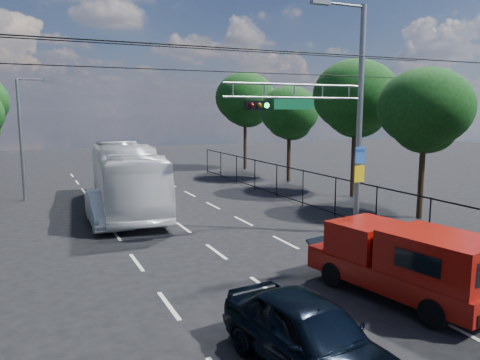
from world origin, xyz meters
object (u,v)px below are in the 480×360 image
signal_mast (336,111)px  navy_hatchback (310,336)px  red_pickup (404,261)px  white_bus (126,177)px  white_van (108,208)px

signal_mast → navy_hatchback: (-6.60, -8.37, -4.45)m
signal_mast → red_pickup: size_ratio=1.62×
signal_mast → red_pickup: 7.81m
red_pickup → white_bus: (-4.64, 15.58, 0.60)m
white_bus → white_van: 3.74m
white_bus → white_van: bearing=-109.2°
signal_mast → white_van: 11.16m
navy_hatchback → white_bus: bearing=84.5°
red_pickup → navy_hatchback: bearing=-154.8°
navy_hatchback → white_bus: white_bus is taller
red_pickup → navy_hatchback: size_ratio=1.27×
navy_hatchback → white_bus: 17.71m
signal_mast → navy_hatchback: signal_mast is taller
white_bus → white_van: (-1.50, -3.30, -0.93)m
white_bus → signal_mast: bearing=-48.7°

